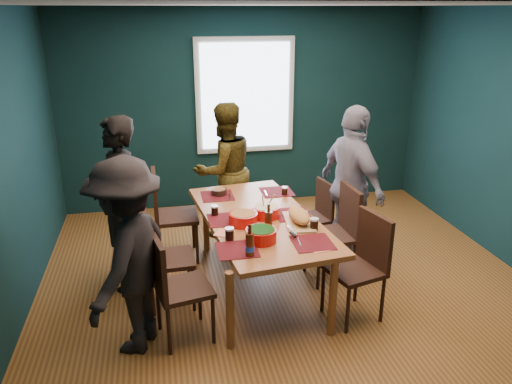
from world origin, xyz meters
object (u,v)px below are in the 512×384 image
chair_right_far (318,211)px  person_right (352,186)px  bowl_salad (243,218)px  bowl_dumpling (266,211)px  chair_right_mid (339,226)px  dining_table (260,224)px  chair_left_mid (159,251)px  person_far_left (120,205)px  chair_left_near (172,281)px  chair_left_far (167,209)px  bowl_herbs (261,235)px  cutting_board (299,217)px  person_back (225,170)px  person_near_left (128,257)px

chair_right_far → person_right: (0.26, -0.31, 0.39)m
bowl_salad → bowl_dumpling: bowl_dumpling is taller
chair_right_mid → dining_table: bearing=177.9°
chair_right_far → bowl_salad: bowl_salad is taller
chair_left_mid → person_far_left: (-0.34, 0.46, 0.31)m
chair_left_near → person_right: person_right is taller
chair_left_near → chair_left_far: bearing=77.9°
chair_right_far → bowl_herbs: (-0.92, -1.20, 0.34)m
chair_left_near → chair_right_far: 2.20m
person_right → cutting_board: 0.95m
dining_table → bowl_dumpling: 0.15m
person_back → cutting_board: 1.63m
chair_left_mid → chair_left_near: 0.58m
chair_left_mid → bowl_dumpling: 1.08m
chair_right_far → person_far_left: 2.21m
chair_left_mid → person_near_left: bearing=-114.5°
person_near_left → chair_left_far: bearing=-167.7°
dining_table → person_far_left: size_ratio=1.21×
chair_left_near → chair_right_far: size_ratio=1.17×
person_far_left → person_near_left: bearing=-2.5°
person_far_left → bowl_salad: size_ratio=6.40×
person_right → person_near_left: person_right is taller
dining_table → chair_left_mid: size_ratio=2.18×
chair_left_mid → person_right: person_right is taller
person_far_left → chair_left_near: bearing=14.5°
person_back → bowl_dumpling: bearing=77.6°
bowl_dumpling → cutting_board: bowl_dumpling is taller
chair_left_far → person_right: (1.97, -0.43, 0.27)m
chair_left_mid → bowl_dumpling: bowl_dumpling is taller
person_near_left → bowl_dumpling: bearing=144.1°
dining_table → chair_left_near: (-0.89, -0.71, -0.12)m
person_right → person_near_left: size_ratio=1.06×
person_back → dining_table: bearing=75.0°
chair_left_mid → bowl_herbs: bearing=-25.6°
person_far_left → bowl_dumpling: (1.38, -0.32, -0.05)m
dining_table → chair_right_mid: chair_right_mid is taller
chair_left_far → bowl_salad: size_ratio=3.79×
chair_right_far → bowl_salad: (-1.01, -0.80, 0.34)m
chair_right_mid → person_near_left: (-2.05, -0.74, 0.24)m
person_back → bowl_herbs: person_back is taller
bowl_dumpling → chair_right_mid: bearing=1.7°
dining_table → bowl_dumpling: size_ratio=7.75×
person_right → bowl_herbs: 1.48m
chair_left_far → chair_right_far: size_ratio=1.25×
person_back → person_right: 1.58m
chair_left_mid → chair_left_far: bearing=81.8°
chair_right_far → cutting_board: size_ratio=1.33×
cutting_board → person_far_left: bearing=168.5°
chair_left_near → bowl_dumpling: size_ratio=3.57×
chair_left_near → person_back: bearing=58.5°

